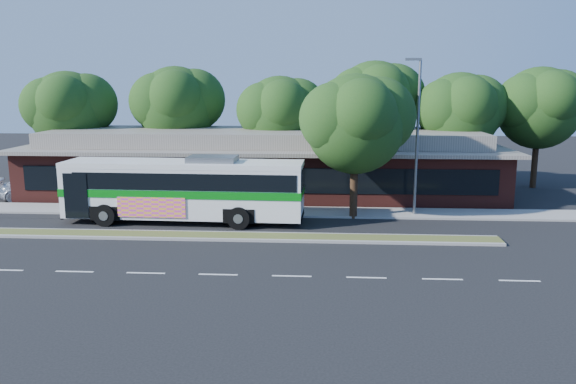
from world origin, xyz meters
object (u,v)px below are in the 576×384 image
transit_bus (185,185)px  sidewalk_tree (362,122)px  lamp_post (417,133)px  sedan (38,188)px

transit_bus → sidewalk_tree: sidewalk_tree is taller
lamp_post → sidewalk_tree: (-3.16, -0.56, 0.65)m
lamp_post → sidewalk_tree: size_ratio=1.10×
sedan → lamp_post: bearing=-114.7°
lamp_post → transit_bus: lamp_post is taller
lamp_post → transit_bus: (-13.01, -2.20, -2.82)m
lamp_post → sedan: lamp_post is taller
lamp_post → transit_bus: 13.49m
transit_bus → sedan: transit_bus is taller
lamp_post → sedan: 25.08m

